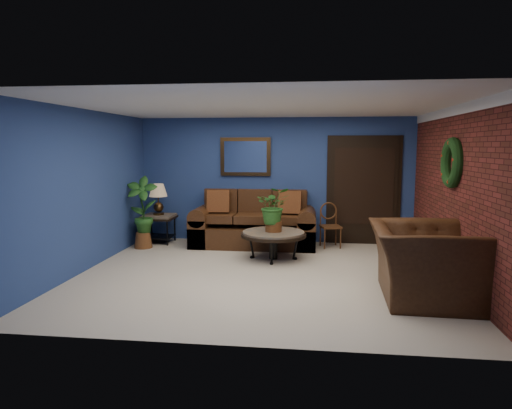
# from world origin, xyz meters

# --- Properties ---
(floor) EXTENTS (5.50, 5.50, 0.00)m
(floor) POSITION_xyz_m (0.00, 0.00, 0.00)
(floor) COLOR beige
(floor) RESTS_ON ground
(wall_back) EXTENTS (5.50, 0.04, 2.50)m
(wall_back) POSITION_xyz_m (0.00, 2.50, 1.25)
(wall_back) COLOR navy
(wall_back) RESTS_ON ground
(wall_left) EXTENTS (0.04, 5.00, 2.50)m
(wall_left) POSITION_xyz_m (-2.75, 0.00, 1.25)
(wall_left) COLOR navy
(wall_left) RESTS_ON ground
(wall_right_brick) EXTENTS (0.04, 5.00, 2.50)m
(wall_right_brick) POSITION_xyz_m (2.75, 0.00, 1.25)
(wall_right_brick) COLOR maroon
(wall_right_brick) RESTS_ON ground
(ceiling) EXTENTS (5.50, 5.00, 0.02)m
(ceiling) POSITION_xyz_m (0.00, 0.00, 2.50)
(ceiling) COLOR silver
(ceiling) RESTS_ON wall_back
(crown_molding) EXTENTS (0.03, 5.00, 0.14)m
(crown_molding) POSITION_xyz_m (2.72, 0.00, 2.43)
(crown_molding) COLOR white
(crown_molding) RESTS_ON wall_right_brick
(wall_mirror) EXTENTS (1.02, 0.06, 0.77)m
(wall_mirror) POSITION_xyz_m (-0.60, 2.46, 1.72)
(wall_mirror) COLOR #442D16
(wall_mirror) RESTS_ON wall_back
(closet_door) EXTENTS (1.44, 0.06, 2.18)m
(closet_door) POSITION_xyz_m (1.75, 2.47, 1.05)
(closet_door) COLOR black
(closet_door) RESTS_ON wall_back
(wreath) EXTENTS (0.16, 0.72, 0.72)m
(wreath) POSITION_xyz_m (2.69, 0.05, 1.70)
(wreath) COLOR black
(wreath) RESTS_ON wall_right_brick
(sofa) EXTENTS (2.39, 1.03, 1.08)m
(sofa) POSITION_xyz_m (-0.37, 2.09, 0.35)
(sofa) COLOR #422612
(sofa) RESTS_ON ground
(coffee_table) EXTENTS (1.12, 1.12, 0.48)m
(coffee_table) POSITION_xyz_m (0.10, 0.99, 0.42)
(coffee_table) COLOR #504B46
(coffee_table) RESTS_ON ground
(end_table) EXTENTS (0.62, 0.62, 0.57)m
(end_table) POSITION_xyz_m (-2.30, 2.05, 0.43)
(end_table) COLOR #504B46
(end_table) RESTS_ON ground
(table_lamp) EXTENTS (0.36, 0.36, 0.60)m
(table_lamp) POSITION_xyz_m (-2.30, 2.05, 0.96)
(table_lamp) COLOR #442D16
(table_lamp) RESTS_ON end_table
(side_chair) EXTENTS (0.44, 0.44, 0.85)m
(side_chair) POSITION_xyz_m (1.09, 2.11, 0.48)
(side_chair) COLOR #552E18
(side_chair) RESTS_ON ground
(armchair) EXTENTS (1.31, 1.49, 0.94)m
(armchair) POSITION_xyz_m (2.15, -0.82, 0.47)
(armchair) COLOR #422612
(armchair) RESTS_ON ground
(coffee_plant) EXTENTS (0.64, 0.57, 0.76)m
(coffee_plant) POSITION_xyz_m (0.10, 0.99, 0.90)
(coffee_plant) COLOR brown
(coffee_plant) RESTS_ON coffee_table
(floor_plant) EXTENTS (0.41, 0.36, 0.80)m
(floor_plant) POSITION_xyz_m (2.35, 0.80, 0.41)
(floor_plant) COLOR brown
(floor_plant) RESTS_ON ground
(tall_plant) EXTENTS (0.61, 0.43, 1.37)m
(tall_plant) POSITION_xyz_m (-2.45, 1.56, 0.73)
(tall_plant) COLOR brown
(tall_plant) RESTS_ON ground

